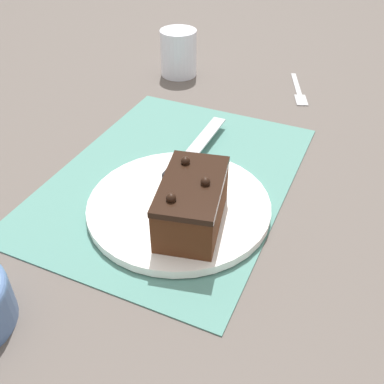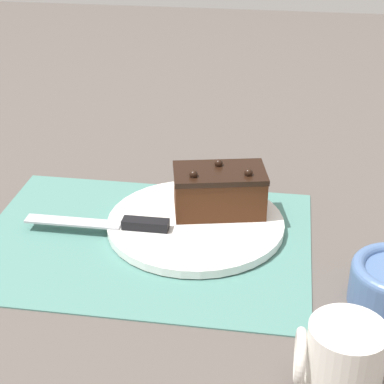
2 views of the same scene
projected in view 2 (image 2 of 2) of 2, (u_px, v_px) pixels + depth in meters
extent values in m
plane|color=#544C47|center=(145.00, 242.00, 0.90)|extent=(3.00, 3.00, 0.00)
cube|color=slate|center=(145.00, 240.00, 0.90)|extent=(0.46, 0.34, 0.00)
cylinder|color=white|center=(196.00, 224.00, 0.92)|extent=(0.25, 0.25, 0.01)
cube|color=#472614|center=(219.00, 193.00, 0.93)|extent=(0.14, 0.10, 0.06)
cube|color=black|center=(220.00, 173.00, 0.91)|extent=(0.14, 0.10, 0.01)
sphere|color=black|center=(248.00, 173.00, 0.90)|extent=(0.01, 0.01, 0.01)
sphere|color=black|center=(219.00, 163.00, 0.92)|extent=(0.01, 0.01, 0.01)
sphere|color=black|center=(193.00, 174.00, 0.89)|extent=(0.01, 0.01, 0.01)
cube|color=black|center=(143.00, 224.00, 0.89)|extent=(0.07, 0.02, 0.01)
cube|color=#B7BABF|center=(73.00, 222.00, 0.91)|extent=(0.14, 0.02, 0.00)
cylinder|color=silver|center=(344.00, 362.00, 0.63)|extent=(0.08, 0.08, 0.08)
torus|color=silver|center=(300.00, 356.00, 0.63)|extent=(0.01, 0.06, 0.06)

